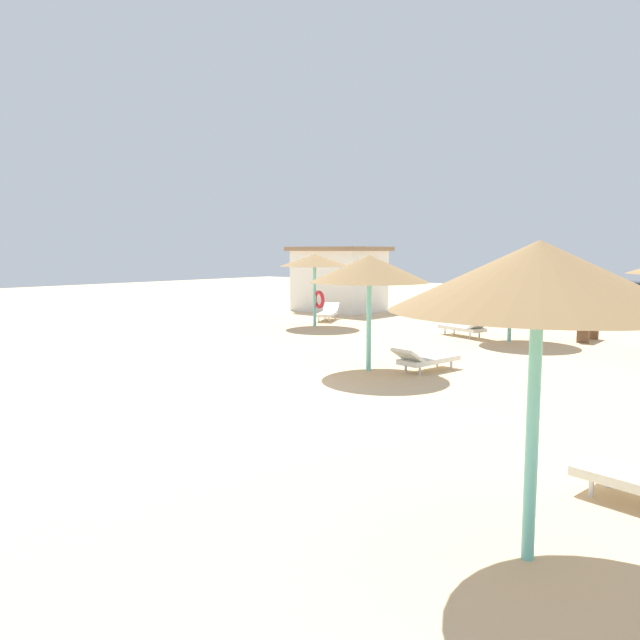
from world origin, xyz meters
TOP-DOWN VIEW (x-y plane):
  - ground_plane at (0.00, 0.00)m, footprint 80.00×80.00m
  - parasol_0 at (-5.69, 9.21)m, footprint 2.75×2.75m
  - parasol_1 at (1.78, 10.25)m, footprint 2.99×2.99m
  - parasol_2 at (1.21, 3.42)m, footprint 2.89×2.89m
  - parasol_3 at (7.84, -2.96)m, footprint 2.73×2.73m
  - lounger_0 at (-6.60, 11.07)m, footprint 1.45×1.98m
  - lounger_1 at (0.14, 10.37)m, footprint 2.02×1.18m
  - lounger_2 at (2.32, 4.24)m, footprint 0.90×1.98m
  - bench_0 at (3.64, 12.11)m, footprint 0.46×1.52m
  - beach_cabana at (-8.83, 14.51)m, footprint 4.26×3.27m

SIDE VIEW (x-z plane):
  - ground_plane at x=0.00m, z-range 0.00..0.00m
  - lounger_1 at x=0.14m, z-range -0.01..0.63m
  - lounger_2 at x=2.32m, z-range -0.01..0.64m
  - lounger_0 at x=-6.60m, z-range -0.03..0.66m
  - bench_0 at x=3.64m, z-range 0.10..0.59m
  - beach_cabana at x=-8.83m, z-range 0.02..3.14m
  - parasol_1 at x=1.78m, z-range 1.02..3.57m
  - parasol_2 at x=1.21m, z-range 1.08..3.91m
  - parasol_0 at x=-5.69m, z-range 1.12..3.92m
  - parasol_3 at x=7.84m, z-range 1.18..4.21m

